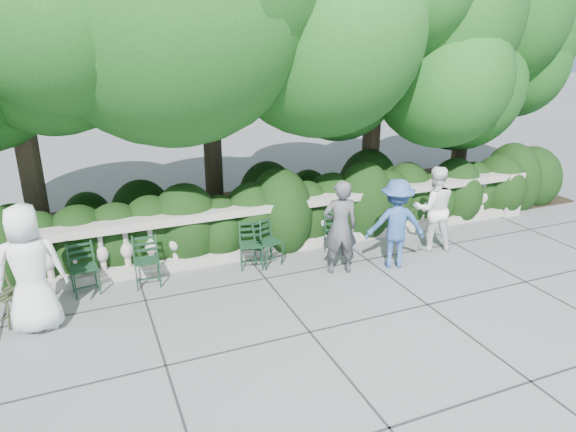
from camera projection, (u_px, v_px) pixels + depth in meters
name	position (u px, v px, depth m)	size (l,w,h in m)	color
ground	(312.00, 294.00, 8.22)	(90.00, 90.00, 0.00)	#585C61
balustrade	(272.00, 228.00, 9.62)	(12.00, 0.44, 1.00)	#9E998E
shrub_hedge	(252.00, 231.00, 10.83)	(15.00, 2.60, 1.70)	black
tree_canopy	(277.00, 32.00, 9.91)	(15.04, 6.52, 6.78)	#3F3023
chair_a	(89.00, 297.00, 8.13)	(0.44, 0.48, 0.84)	black
chair_b	(150.00, 289.00, 8.38)	(0.44, 0.48, 0.84)	black
chair_c	(252.00, 271.00, 9.01)	(0.44, 0.48, 0.84)	black
chair_d	(274.00, 268.00, 9.15)	(0.44, 0.48, 0.84)	black
chair_f	(340.00, 257.00, 9.58)	(0.44, 0.48, 0.84)	black
chair_weathered	(20.00, 324.00, 7.39)	(0.44, 0.48, 0.84)	black
person_businessman	(30.00, 269.00, 6.97)	(0.90, 0.59, 1.85)	white
person_woman_grey	(340.00, 227.00, 8.72)	(0.61, 0.40, 1.66)	#44454A
person_casual_man	(434.00, 208.00, 9.69)	(0.79, 0.62, 1.63)	white
person_older_blue	(396.00, 224.00, 8.96)	(1.04, 0.60, 1.60)	#2D4D87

